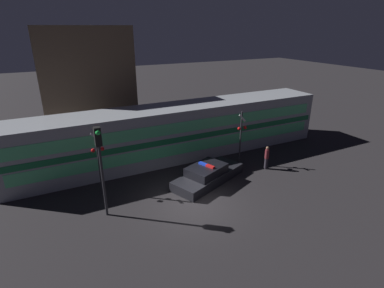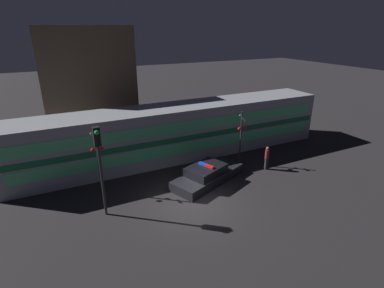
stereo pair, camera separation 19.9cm
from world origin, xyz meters
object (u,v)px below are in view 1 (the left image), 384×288
at_px(police_car, 208,175).
at_px(traffic_light_corner, 100,154).
at_px(pedestrian, 267,157).
at_px(crossing_signal_near, 241,134).
at_px(train, 178,132).

relative_size(police_car, traffic_light_corner, 1.13).
bearing_deg(pedestrian, crossing_signal_near, 127.96).
distance_m(police_car, pedestrian, 4.34).
bearing_deg(police_car, traffic_light_corner, 164.77).
bearing_deg(crossing_signal_near, train, 135.19).
bearing_deg(train, crossing_signal_near, -44.81).
bearing_deg(pedestrian, traffic_light_corner, -177.00).
bearing_deg(police_car, pedestrian, -25.08).
height_order(police_car, pedestrian, pedestrian).
height_order(train, police_car, train).
bearing_deg(traffic_light_corner, police_car, 7.01).
xyz_separation_m(train, pedestrian, (4.30, -4.60, -1.05)).
bearing_deg(train, police_car, -90.24).
distance_m(crossing_signal_near, traffic_light_corner, 9.72).
bearing_deg(pedestrian, police_car, 177.17).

